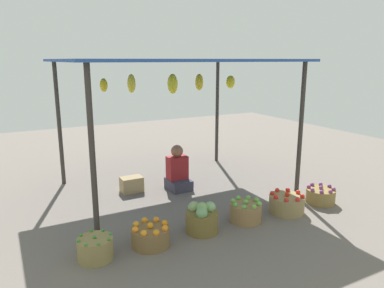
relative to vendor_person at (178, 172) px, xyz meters
The scene contains 10 objects.
ground_plane 0.31m from the vendor_person, 167.04° to the right, with size 14.00×14.00×0.00m, color #6C635C.
market_stall_structure 1.77m from the vendor_person, behind, with size 3.57×2.79×2.21m.
vendor_person is the anchor object (origin of this frame).
basket_green_chilies 2.46m from the vendor_person, 138.19° to the right, with size 0.40×0.40×0.29m.
basket_oranges 2.01m from the vendor_person, 125.41° to the right, with size 0.47×0.47×0.29m.
basket_cabbages 1.68m from the vendor_person, 105.15° to the right, with size 0.43×0.43×0.41m.
basket_green_apples 1.65m from the vendor_person, 80.69° to the right, with size 0.44×0.44×0.32m.
basket_red_tomatoes 1.93m from the vendor_person, 59.69° to the right, with size 0.51×0.51×0.31m.
basket_purple_onions 2.37m from the vendor_person, 43.98° to the right, with size 0.45×0.45×0.28m.
wooden_crate_near_vendor 0.81m from the vendor_person, 162.39° to the left, with size 0.36×0.25×0.26m, color #9C845B.
Camera 1 is at (-2.54, -5.41, 2.20)m, focal length 34.00 mm.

